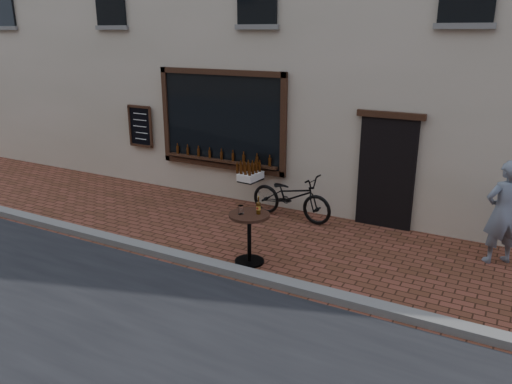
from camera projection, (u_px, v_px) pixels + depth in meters
The scene contains 5 objects.
ground at pixel (209, 274), 8.10m from camera, with size 90.00×90.00×0.00m, color #582E1C.
kerb at pixel (216, 266), 8.25m from camera, with size 90.00×0.25×0.12m, color slate.
cargo_bicycle at pixel (289, 195), 10.41m from camera, with size 2.24×0.81×1.04m.
bistro_table at pixel (249, 228), 8.34m from camera, with size 0.69×0.69×1.18m.
pedestrian at pixel (503, 212), 8.28m from camera, with size 0.65×0.43×1.79m, color slate.
Camera 1 is at (4.16, -6.04, 3.76)m, focal length 35.00 mm.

